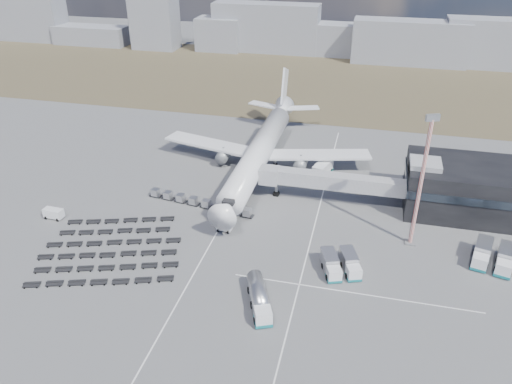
# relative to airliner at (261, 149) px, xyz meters

# --- Properties ---
(ground) EXTENTS (420.00, 420.00, 0.00)m
(ground) POSITION_rel_airliner_xyz_m (0.00, -32.38, -5.29)
(ground) COLOR #565659
(ground) RESTS_ON ground
(grass_strip) EXTENTS (420.00, 90.00, 0.01)m
(grass_strip) POSITION_rel_airliner_xyz_m (0.00, 77.62, -5.29)
(grass_strip) COLOR #453C29
(grass_strip) RESTS_ON ground
(lane_markings) EXTENTS (47.12, 110.00, 0.01)m
(lane_markings) POSITION_rel_airliner_xyz_m (9.77, -29.38, -5.29)
(lane_markings) COLOR silver
(lane_markings) RESTS_ON ground
(terminal) EXTENTS (30.40, 16.40, 11.00)m
(terminal) POSITION_rel_airliner_xyz_m (47.77, -8.41, -0.04)
(terminal) COLOR black
(terminal) RESTS_ON ground
(jet_bridge) EXTENTS (30.30, 3.80, 7.05)m
(jet_bridge) POSITION_rel_airliner_xyz_m (15.90, -11.95, -0.24)
(jet_bridge) COLOR #939399
(jet_bridge) RESTS_ON ground
(airliner) EXTENTS (51.59, 64.53, 17.62)m
(airliner) POSITION_rel_airliner_xyz_m (0.00, 0.00, 0.00)
(airliner) COLOR white
(airliner) RESTS_ON ground
(skyline) EXTENTS (320.55, 24.27, 24.57)m
(skyline) POSITION_rel_airliner_xyz_m (-3.87, 115.37, 4.13)
(skyline) COLOR gray
(skyline) RESTS_ON ground
(fuel_tanker) EXTENTS (6.29, 10.52, 3.33)m
(fuel_tanker) POSITION_rel_airliner_xyz_m (10.73, -47.07, -3.63)
(fuel_tanker) COLOR white
(fuel_tanker) RESTS_ON ground
(pushback_tug) EXTENTS (3.04, 1.86, 1.36)m
(pushback_tug) POSITION_rel_airliner_xyz_m (-0.76, -27.79, -4.61)
(pushback_tug) COLOR white
(pushback_tug) RESTS_ON ground
(utility_van) EXTENTS (4.04, 2.02, 2.13)m
(utility_van) POSITION_rel_airliner_xyz_m (-35.47, -31.58, -4.22)
(utility_van) COLOR white
(utility_van) RESTS_ON ground
(catering_truck) EXTENTS (4.58, 7.33, 3.13)m
(catering_truck) POSITION_rel_airliner_xyz_m (14.81, 0.08, -3.69)
(catering_truck) COLOR white
(catering_truck) RESTS_ON ground
(service_trucks_near) EXTENTS (7.76, 8.45, 2.78)m
(service_trucks_near) POSITION_rel_airliner_xyz_m (22.18, -35.14, -3.78)
(service_trucks_near) COLOR white
(service_trucks_near) RESTS_ON ground
(service_trucks_far) EXTENTS (8.15, 9.05, 3.09)m
(service_trucks_far) POSITION_rel_airliner_xyz_m (47.90, -26.85, -3.61)
(service_trucks_far) COLOR white
(service_trucks_far) RESTS_ON ground
(uld_row) EXTENTS (24.15, 5.31, 1.64)m
(uld_row) POSITION_rel_airliner_xyz_m (-8.44, -20.12, -4.31)
(uld_row) COLOR black
(uld_row) RESTS_ON ground
(baggage_dollies) EXTENTS (28.82, 26.76, 0.66)m
(baggage_dollies) POSITION_rel_airliner_xyz_m (-19.26, -39.11, -4.96)
(baggage_dollies) COLOR black
(baggage_dollies) RESTS_ON ground
(floodlight_mast) EXTENTS (2.39, 1.96, 25.34)m
(floodlight_mast) POSITION_rel_airliner_xyz_m (34.16, -23.61, 7.41)
(floodlight_mast) COLOR #AD271B
(floodlight_mast) RESTS_ON ground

